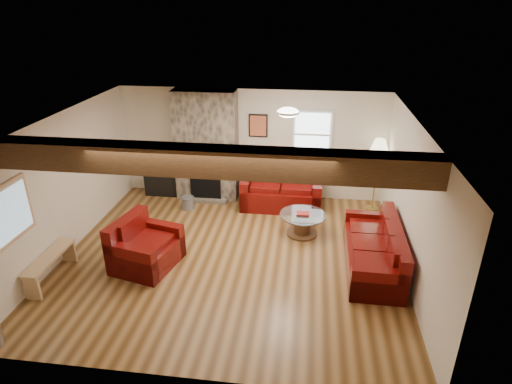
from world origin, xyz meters
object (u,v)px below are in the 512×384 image
armchair_red (146,244)px  coffee_table (302,224)px  loveseat (282,187)px  television (167,165)px  floor_lamp (379,150)px  tv_cabinet (168,184)px  sofa_three (373,247)px

armchair_red → coffee_table: 3.02m
loveseat → television: bearing=173.6°
television → floor_lamp: size_ratio=0.47×
television → tv_cabinet: bearing=0.0°
coffee_table → television: size_ratio=1.18×
loveseat → tv_cabinet: 2.75m
coffee_table → television: bearing=154.5°
armchair_red → coffee_table: (2.65, 1.43, -0.21)m
coffee_table → floor_lamp: bearing=41.1°
loveseat → television: size_ratio=2.28×
sofa_three → armchair_red: armchair_red is taller
coffee_table → loveseat: bearing=112.3°
sofa_three → tv_cabinet: size_ratio=2.02×
tv_cabinet → floor_lamp: bearing=-2.6°
floor_lamp → television: bearing=177.4°
tv_cabinet → floor_lamp: floor_lamp is taller
loveseat → coffee_table: loveseat is taller
sofa_three → loveseat: (-1.74, 2.23, 0.06)m
armchair_red → coffee_table: armchair_red is taller
tv_cabinet → floor_lamp: size_ratio=0.64×
coffee_table → tv_cabinet: 3.58m
coffee_table → tv_cabinet: tv_cabinet is taller
armchair_red → coffee_table: size_ratio=1.18×
floor_lamp → loveseat: bearing=-177.7°
sofa_three → floor_lamp: floor_lamp is taller
loveseat → tv_cabinet: loveseat is taller
tv_cabinet → sofa_three: bearing=-29.5°
coffee_table → tv_cabinet: (-3.23, 1.54, 0.04)m
sofa_three → armchair_red: bearing=-82.7°
coffee_table → television: 3.62m
loveseat → television: (-2.72, 0.30, 0.27)m
sofa_three → tv_cabinet: 5.13m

